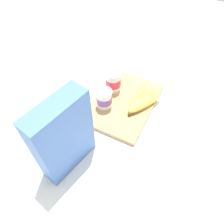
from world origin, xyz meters
TOP-DOWN VIEW (x-y plane):
  - ground_plane at (0.00, 0.00)m, footprint 2.40×2.40m
  - cutting_board at (0.00, 0.00)m, footprint 0.34×0.24m
  - cereal_box at (-0.32, 0.06)m, footprint 0.20×0.10m
  - yogurt_cup_front at (-0.06, 0.06)m, footprint 0.06×0.06m
  - yogurt_cup_back at (0.05, 0.07)m, footprint 0.07×0.07m
  - banana_bunch at (0.02, -0.07)m, footprint 0.18×0.11m

SIDE VIEW (x-z plane):
  - ground_plane at x=0.00m, z-range 0.00..0.00m
  - cutting_board at x=0.00m, z-range 0.00..0.02m
  - banana_bunch at x=0.02m, z-range 0.02..0.05m
  - yogurt_cup_front at x=-0.06m, z-range 0.02..0.10m
  - yogurt_cup_back at x=0.05m, z-range 0.02..0.11m
  - cereal_box at x=-0.32m, z-range 0.00..0.29m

